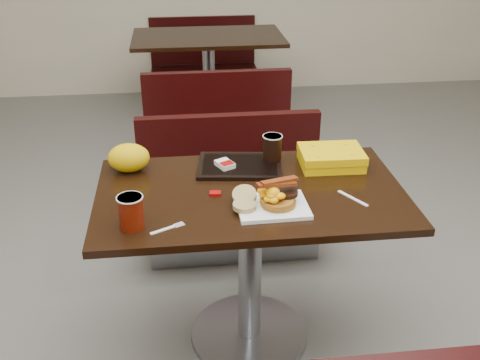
{
  "coord_description": "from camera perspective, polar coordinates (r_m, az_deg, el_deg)",
  "views": [
    {
      "loc": [
        -0.26,
        -1.91,
        1.8
      ],
      "look_at": [
        -0.05,
        -0.04,
        0.82
      ],
      "focal_mm": 42.14,
      "sensor_mm": 36.0,
      "label": 1
    }
  ],
  "objects": [
    {
      "name": "pancake_stack",
      "position": [
        2.07,
        3.9,
        -2.16
      ],
      "size": [
        0.15,
        0.15,
        0.03
      ],
      "primitive_type": "cylinder",
      "rotation": [
        0.0,
        0.0,
        0.15
      ],
      "color": "#9E591A",
      "rests_on": "platter"
    },
    {
      "name": "fork",
      "position": [
        1.97,
        -7.84,
        -5.04
      ],
      "size": [
        0.13,
        0.08,
        0.0
      ],
      "primitive_type": null,
      "rotation": [
        0.0,
        0.0,
        0.47
      ],
      "color": "white",
      "rests_on": "table_near"
    },
    {
      "name": "muffin_bottom",
      "position": [
        2.05,
        0.46,
        -2.63
      ],
      "size": [
        0.1,
        0.1,
        0.02
      ],
      "primitive_type": "cylinder",
      "rotation": [
        0.0,
        0.0,
        0.16
      ],
      "color": "tan",
      "rests_on": "platter"
    },
    {
      "name": "condiment_syrup",
      "position": [
        2.19,
        0.28,
        -1.04
      ],
      "size": [
        0.04,
        0.03,
        0.01
      ],
      "primitive_type": "cube",
      "rotation": [
        0.0,
        0.0,
        0.11
      ],
      "color": "#C14E08",
      "rests_on": "table_near"
    },
    {
      "name": "table_near",
      "position": [
        2.4,
        1.01,
        -8.98
      ],
      "size": [
        1.2,
        0.7,
        0.75
      ],
      "primitive_type": null,
      "color": "black",
      "rests_on": "floor"
    },
    {
      "name": "bench_far_n",
      "position": [
        5.41,
        -3.65,
        12.03
      ],
      "size": [
        1.0,
        0.46,
        0.72
      ],
      "primitive_type": null,
      "color": "black",
      "rests_on": "floor"
    },
    {
      "name": "scrambled_eggs",
      "position": [
        2.04,
        3.35,
        -1.45
      ],
      "size": [
        0.1,
        0.09,
        0.05
      ],
      "primitive_type": "ellipsoid",
      "rotation": [
        0.0,
        0.0,
        -0.13
      ],
      "color": "#FF9D05",
      "rests_on": "pancake_stack"
    },
    {
      "name": "clamshell",
      "position": [
        2.41,
        9.22,
        2.24
      ],
      "size": [
        0.27,
        0.21,
        0.07
      ],
      "primitive_type": "cube",
      "rotation": [
        0.0,
        0.0,
        -0.03
      ],
      "color": "#E7B503",
      "rests_on": "table_near"
    },
    {
      "name": "tray",
      "position": [
        2.37,
        -0.03,
        1.45
      ],
      "size": [
        0.38,
        0.29,
        0.02
      ],
      "primitive_type": "cube",
      "rotation": [
        0.0,
        0.0,
        -0.12
      ],
      "color": "black",
      "rests_on": "table_near"
    },
    {
      "name": "table_far",
      "position": [
        4.74,
        -3.15,
        9.97
      ],
      "size": [
        1.2,
        0.7,
        0.75
      ],
      "primitive_type": null,
      "color": "black",
      "rests_on": "floor"
    },
    {
      "name": "sausage_patty",
      "position": [
        2.09,
        4.75,
        -1.31
      ],
      "size": [
        0.1,
        0.1,
        0.01
      ],
      "primitive_type": "cylinder",
      "rotation": [
        0.0,
        0.0,
        0.17
      ],
      "color": "black",
      "rests_on": "pancake_stack"
    },
    {
      "name": "condiment_ketchup",
      "position": [
        2.17,
        -2.52,
        -1.36
      ],
      "size": [
        0.05,
        0.04,
        0.01
      ],
      "primitive_type": "cube",
      "rotation": [
        0.0,
        0.0,
        -0.11
      ],
      "color": "#8C0504",
      "rests_on": "table_near"
    },
    {
      "name": "bench_far_s",
      "position": [
        4.08,
        -2.49,
        6.82
      ],
      "size": [
        1.0,
        0.46,
        0.72
      ],
      "primitive_type": null,
      "color": "black",
      "rests_on": "floor"
    },
    {
      "name": "muffin_top",
      "position": [
        2.09,
        0.45,
        -1.55
      ],
      "size": [
        0.11,
        0.11,
        0.05
      ],
      "primitive_type": "cylinder",
      "rotation": [
        0.38,
        0.0,
        -0.25
      ],
      "color": "tan",
      "rests_on": "platter"
    },
    {
      "name": "coffee_cup_far",
      "position": [
        2.4,
        3.29,
        3.29
      ],
      "size": [
        0.1,
        0.1,
        0.11
      ],
      "primitive_type": "cylinder",
      "rotation": [
        0.0,
        0.0,
        0.3
      ],
      "color": "black",
      "rests_on": "tray"
    },
    {
      "name": "knife",
      "position": [
        2.18,
        11.35,
        -1.83
      ],
      "size": [
        0.09,
        0.13,
        0.0
      ],
      "primitive_type": "cube",
      "rotation": [
        0.0,
        0.0,
        -1.03
      ],
      "color": "white",
      "rests_on": "table_near"
    },
    {
      "name": "floor",
      "position": [
        2.64,
        0.94,
        -15.54
      ],
      "size": [
        6.0,
        7.0,
        0.01
      ],
      "primitive_type": "cube",
      "color": "slate",
      "rests_on": "ground"
    },
    {
      "name": "bacon_strips",
      "position": [
        2.04,
        3.72,
        -0.35
      ],
      "size": [
        0.17,
        0.11,
        0.01
      ],
      "primitive_type": null,
      "rotation": [
        0.0,
        0.0,
        0.3
      ],
      "color": "#4B0B05",
      "rests_on": "scrambled_eggs"
    },
    {
      "name": "platter",
      "position": [
        2.08,
        3.31,
        -2.7
      ],
      "size": [
        0.26,
        0.21,
        0.02
      ],
      "primitive_type": "cube",
      "rotation": [
        0.0,
        0.0,
        0.02
      ],
      "color": "white",
      "rests_on": "table_near"
    },
    {
      "name": "paper_bag",
      "position": [
        2.37,
        -11.2,
        2.23
      ],
      "size": [
        0.21,
        0.18,
        0.12
      ],
      "primitive_type": "ellipsoid",
      "rotation": [
        0.0,
        0.0,
        0.37
      ],
      "color": "#FFE608",
      "rests_on": "table_near"
    },
    {
      "name": "bench_near_n",
      "position": [
        2.99,
        -0.74,
        -1.27
      ],
      "size": [
        1.0,
        0.46,
        0.72
      ],
      "primitive_type": null,
      "color": "black",
      "rests_on": "floor"
    },
    {
      "name": "coffee_cup_near",
      "position": [
        1.97,
        -10.97,
        -3.22
      ],
      "size": [
        0.09,
        0.09,
        0.12
      ],
      "primitive_type": "cylinder",
      "rotation": [
        0.0,
        0.0,
        -0.09
      ],
      "color": "maroon",
      "rests_on": "table_near"
    },
    {
      "name": "hashbrown_sleeve_left",
      "position": [
        2.35,
        -1.54,
        1.62
      ],
      "size": [
        0.09,
        0.1,
        0.02
      ],
      "primitive_type": "cube",
      "rotation": [
        0.0,
        0.0,
        0.46
      ],
      "color": "silver",
      "rests_on": "tray"
    }
  ]
}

